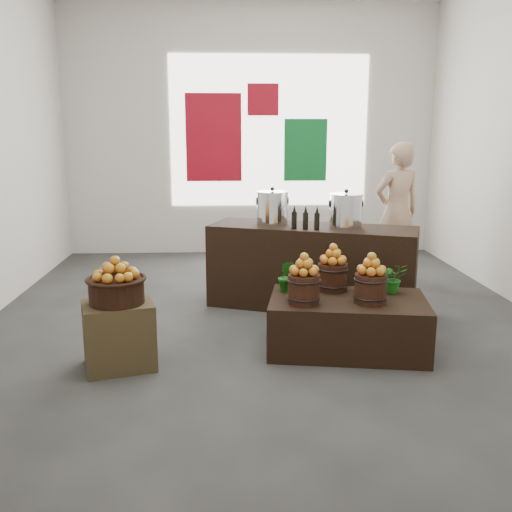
{
  "coord_description": "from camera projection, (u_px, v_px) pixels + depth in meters",
  "views": [
    {
      "loc": [
        -0.41,
        -5.98,
        2.0
      ],
      "look_at": [
        -0.12,
        -0.4,
        0.78
      ],
      "focal_mm": 40.0,
      "sensor_mm": 36.0,
      "label": 1
    }
  ],
  "objects": [
    {
      "name": "apples_in_bucket_front_left",
      "position": [
        304.0,
        264.0,
        5.02
      ],
      "size": [
        0.21,
        0.21,
        0.19
      ],
      "primitive_type": null,
      "color": "#A10514",
      "rests_on": "apple_bucket_front_left"
    },
    {
      "name": "ground",
      "position": [
        265.0,
        317.0,
        6.28
      ],
      "size": [
        7.0,
        7.0,
        0.0
      ],
      "primitive_type": "plane",
      "color": "#3E3E3B",
      "rests_on": "ground"
    },
    {
      "name": "back_wall",
      "position": [
        251.0,
        131.0,
        9.26
      ],
      "size": [
        6.0,
        0.04,
        4.0
      ],
      "primitive_type": "cube",
      "color": "beige",
      "rests_on": "ground"
    },
    {
      "name": "stock_pot_left",
      "position": [
        272.0,
        209.0,
        6.55
      ],
      "size": [
        0.36,
        0.36,
        0.36
      ],
      "primitive_type": "cylinder",
      "color": "silver",
      "rests_on": "counter"
    },
    {
      "name": "deco_red_upper",
      "position": [
        263.0,
        100.0,
        9.14
      ],
      "size": [
        0.5,
        0.04,
        0.5
      ],
      "primitive_type": "cube",
      "color": "maroon",
      "rests_on": "back_wall"
    },
    {
      "name": "deco_red_left",
      "position": [
        214.0,
        138.0,
        9.23
      ],
      "size": [
        0.9,
        0.04,
        1.4
      ],
      "primitive_type": "cube",
      "color": "maroon",
      "rests_on": "back_wall"
    },
    {
      "name": "wicker_basket",
      "position": [
        117.0,
        291.0,
        4.8
      ],
      "size": [
        0.46,
        0.46,
        0.21
      ],
      "primitive_type": "cylinder",
      "color": "black",
      "rests_on": "crate"
    },
    {
      "name": "crate",
      "position": [
        119.0,
        335.0,
        4.89
      ],
      "size": [
        0.69,
        0.62,
        0.58
      ],
      "primitive_type": "cube",
      "rotation": [
        0.0,
        0.0,
        0.29
      ],
      "color": "#4C3C23",
      "rests_on": "ground"
    },
    {
      "name": "display_table",
      "position": [
        347.0,
        324.0,
        5.3
      ],
      "size": [
        1.55,
        1.1,
        0.49
      ],
      "primitive_type": "cube",
      "rotation": [
        0.0,
        0.0,
        -0.17
      ],
      "color": "black",
      "rests_on": "ground"
    },
    {
      "name": "herb_garnish_right",
      "position": [
        393.0,
        278.0,
        5.41
      ],
      "size": [
        0.28,
        0.25,
        0.29
      ],
      "primitive_type": "imported",
      "rotation": [
        0.0,
        0.0,
        0.09
      ],
      "color": "#145E13",
      "rests_on": "display_table"
    },
    {
      "name": "apples_in_bucket_rear",
      "position": [
        333.0,
        254.0,
        5.44
      ],
      "size": [
        0.21,
        0.21,
        0.19
      ],
      "primitive_type": null,
      "color": "#A10514",
      "rests_on": "apple_bucket_rear"
    },
    {
      "name": "deco_green_right",
      "position": [
        305.0,
        150.0,
        9.35
      ],
      "size": [
        0.7,
        0.04,
        1.0
      ],
      "primitive_type": "cube",
      "color": "#0F6527",
      "rests_on": "back_wall"
    },
    {
      "name": "stock_pot_center",
      "position": [
        346.0,
        212.0,
        6.3
      ],
      "size": [
        0.36,
        0.36,
        0.36
      ],
      "primitive_type": "cylinder",
      "color": "silver",
      "rests_on": "counter"
    },
    {
      "name": "apple_bucket_rear",
      "position": [
        333.0,
        277.0,
        5.49
      ],
      "size": [
        0.29,
        0.29,
        0.26
      ],
      "primitive_type": "cylinder",
      "color": "#391C0F",
      "rests_on": "display_table"
    },
    {
      "name": "back_opening",
      "position": [
        269.0,
        131.0,
        9.26
      ],
      "size": [
        3.2,
        0.02,
        2.4
      ],
      "primitive_type": "cube",
      "color": "white",
      "rests_on": "back_wall"
    },
    {
      "name": "herb_garnish_left",
      "position": [
        287.0,
        276.0,
        5.44
      ],
      "size": [
        0.21,
        0.19,
        0.3
      ],
      "primitive_type": "imported",
      "rotation": [
        0.0,
        0.0,
        -0.41
      ],
      "color": "#145E13",
      "rests_on": "display_table"
    },
    {
      "name": "shopper",
      "position": [
        397.0,
        212.0,
        7.72
      ],
      "size": [
        0.78,
        0.62,
        1.87
      ],
      "primitive_type": "imported",
      "rotation": [
        0.0,
        0.0,
        3.42
      ],
      "color": "tan",
      "rests_on": "ground"
    },
    {
      "name": "counter",
      "position": [
        312.0,
        267.0,
        6.55
      ],
      "size": [
        2.43,
        1.51,
        0.95
      ],
      "primitive_type": "cube",
      "rotation": [
        0.0,
        0.0,
        -0.36
      ],
      "color": "black",
      "rests_on": "ground"
    },
    {
      "name": "oil_cruets",
      "position": [
        308.0,
        217.0,
        6.2
      ],
      "size": [
        0.26,
        0.15,
        0.26
      ],
      "primitive_type": null,
      "rotation": [
        0.0,
        0.0,
        -0.36
      ],
      "color": "black",
      "rests_on": "counter"
    },
    {
      "name": "apple_bucket_front_left",
      "position": [
        304.0,
        289.0,
        5.07
      ],
      "size": [
        0.29,
        0.29,
        0.26
      ],
      "primitive_type": "cylinder",
      "color": "#391C0F",
      "rests_on": "display_table"
    },
    {
      "name": "apples_in_bucket_front_right",
      "position": [
        372.0,
        264.0,
        5.04
      ],
      "size": [
        0.21,
        0.21,
        0.19
      ],
      "primitive_type": null,
      "color": "#A10514",
      "rests_on": "apple_bucket_front_right"
    },
    {
      "name": "apple_bucket_front_right",
      "position": [
        370.0,
        289.0,
        5.09
      ],
      "size": [
        0.29,
        0.29,
        0.26
      ],
      "primitive_type": "cylinder",
      "color": "#391C0F",
      "rests_on": "display_table"
    },
    {
      "name": "apples_in_basket",
      "position": [
        115.0,
        268.0,
        4.76
      ],
      "size": [
        0.36,
        0.36,
        0.19
      ],
      "primitive_type": null,
      "color": "#A10514",
      "rests_on": "wicker_basket"
    }
  ]
}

